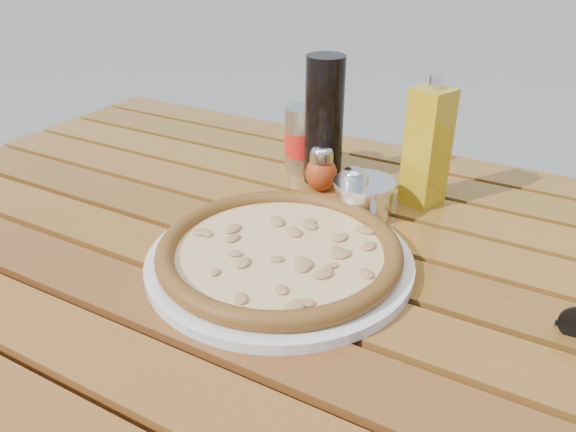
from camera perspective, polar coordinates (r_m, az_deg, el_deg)
The scene contains 9 objects.
table at distance 0.86m, azimuth -0.66°, elevation -6.76°, with size 1.40×0.90×0.75m.
plate at distance 0.76m, azimuth -0.86°, elevation -4.49°, with size 0.36×0.36×0.01m, color silver.
pizza at distance 0.75m, azimuth -0.86°, elevation -3.49°, with size 0.44×0.44×0.03m.
pepper_shaker at distance 0.96m, azimuth 3.40°, elevation 4.78°, with size 0.06×0.06×0.08m.
oregano_shaker at distance 0.88m, azimuth 6.58°, elevation 2.34°, with size 0.07×0.07×0.08m.
dark_bottle at distance 0.97m, azimuth 3.70°, elevation 9.63°, with size 0.07×0.07×0.22m, color black.
soda_can at distance 1.03m, azimuth 1.52°, elevation 7.73°, with size 0.07×0.07×0.12m.
olive_oil_cruet at distance 0.92m, azimuth 13.97°, elevation 6.83°, with size 0.07×0.07×0.21m.
parmesan_tin at distance 0.88m, azimuth 7.68°, elevation 1.87°, with size 0.10×0.10×0.07m.
Camera 1 is at (0.35, -0.61, 1.17)m, focal length 35.00 mm.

